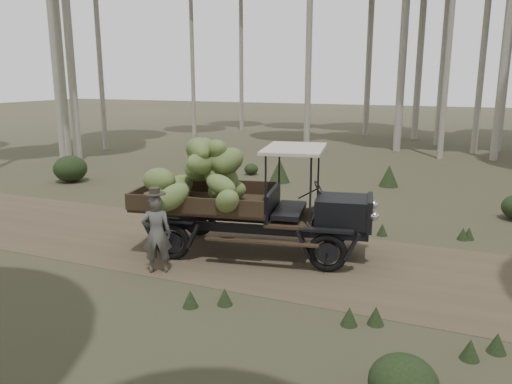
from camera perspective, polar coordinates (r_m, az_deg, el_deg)
ground at (r=10.72m, az=3.32°, el=-7.52°), size 120.00×120.00×0.00m
dirt_track at (r=10.72m, az=3.32°, el=-7.50°), size 70.00×4.00×0.01m
banana_truck at (r=10.81m, az=-3.56°, el=0.89°), size 5.33×3.00×2.56m
farmer at (r=9.89m, az=-11.30°, el=-4.61°), size 0.68×0.60×1.71m
undergrowth at (r=10.22m, az=12.29°, el=-5.66°), size 25.46×20.21×1.36m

